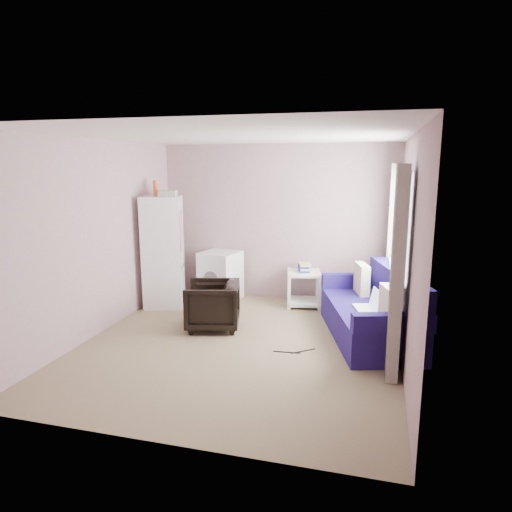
{
  "coord_description": "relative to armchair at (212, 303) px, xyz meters",
  "views": [
    {
      "loc": [
        1.55,
        -5.06,
        2.18
      ],
      "look_at": [
        0.05,
        0.6,
        1.0
      ],
      "focal_mm": 32.0,
      "sensor_mm": 36.0,
      "label": 1
    }
  ],
  "objects": [
    {
      "name": "washing_machine",
      "position": [
        -0.34,
        1.29,
        0.06
      ],
      "size": [
        0.67,
        0.67,
        0.79
      ],
      "rotation": [
        0.0,
        0.0,
        -0.23
      ],
      "color": "white",
      "rests_on": "ground"
    },
    {
      "name": "window_dressing",
      "position": [
        2.31,
        0.23,
        0.75
      ],
      "size": [
        0.17,
        2.62,
        2.18
      ],
      "color": "white",
      "rests_on": "ground"
    },
    {
      "name": "armchair",
      "position": [
        0.0,
        0.0,
        0.0
      ],
      "size": [
        0.79,
        0.82,
        0.71
      ],
      "primitive_type": "imported",
      "rotation": [
        0.0,
        0.0,
        -1.33
      ],
      "color": "black",
      "rests_on": "ground"
    },
    {
      "name": "sofa",
      "position": [
        2.1,
        0.19,
        -0.03
      ],
      "size": [
        1.41,
        2.13,
        0.87
      ],
      "rotation": [
        0.0,
        0.0,
        0.29
      ],
      "color": "navy",
      "rests_on": "ground"
    },
    {
      "name": "fridge",
      "position": [
        -1.09,
        0.79,
        0.51
      ],
      "size": [
        0.74,
        0.74,
        1.94
      ],
      "rotation": [
        0.0,
        0.0,
        0.32
      ],
      "color": "white",
      "rests_on": "ground"
    },
    {
      "name": "room",
      "position": [
        0.54,
        -0.46,
        0.9
      ],
      "size": [
        3.84,
        4.24,
        2.54
      ],
      "color": "#8A795A",
      "rests_on": "ground"
    },
    {
      "name": "side_table",
      "position": [
        1.03,
        1.3,
        -0.03
      ],
      "size": [
        0.59,
        0.59,
        0.68
      ],
      "rotation": [
        0.0,
        0.0,
        0.2
      ],
      "color": "white",
      "rests_on": "ground"
    },
    {
      "name": "floor_cables",
      "position": [
        1.22,
        -0.52,
        -0.35
      ],
      "size": [
        0.47,
        0.22,
        0.01
      ],
      "rotation": [
        0.0,
        0.0,
        0.43
      ],
      "color": "black",
      "rests_on": "ground"
    }
  ]
}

